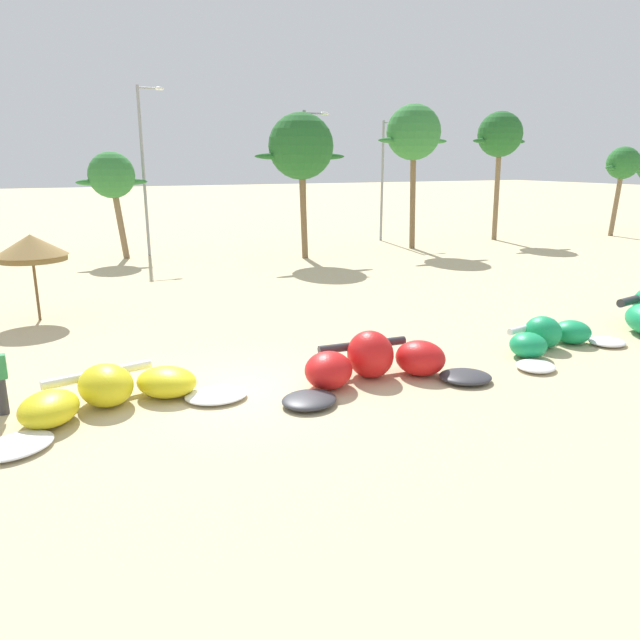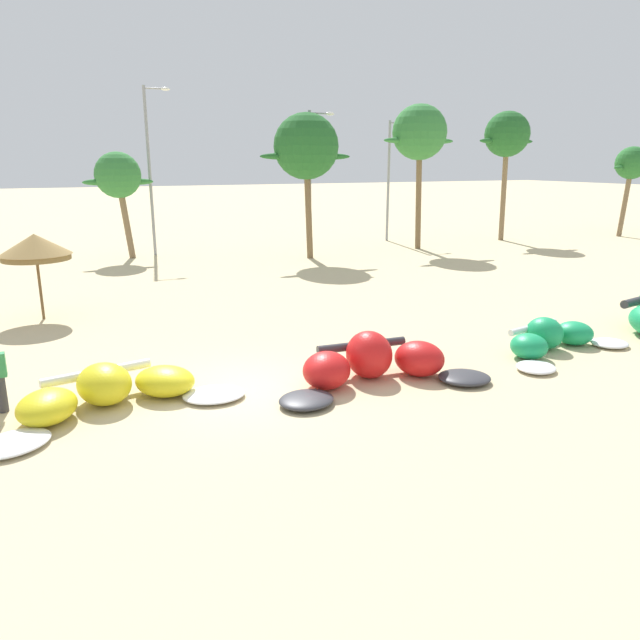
% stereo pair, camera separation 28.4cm
% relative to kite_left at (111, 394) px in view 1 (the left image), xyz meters
% --- Properties ---
extents(ground_plane, '(260.00, 260.00, 0.00)m').
position_rel_kite_left_xyz_m(ground_plane, '(3.21, -0.18, -0.38)').
color(ground_plane, beige).
extents(kite_left, '(6.17, 3.49, 0.97)m').
position_rel_kite_left_xyz_m(kite_left, '(0.00, 0.00, 0.00)').
color(kite_left, white).
rests_on(kite_left, ground).
extents(kite_left_of_center, '(6.06, 2.94, 1.26)m').
position_rel_kite_left_xyz_m(kite_left_of_center, '(6.51, -1.02, 0.11)').
color(kite_left_of_center, '#333338').
rests_on(kite_left_of_center, ground).
extents(kite_center, '(5.15, 2.92, 1.00)m').
position_rel_kite_left_xyz_m(kite_center, '(12.69, -1.02, 0.01)').
color(kite_center, white).
rests_on(kite_center, ground).
extents(beach_umbrella_middle, '(2.46, 2.46, 3.12)m').
position_rel_kite_left_xyz_m(beach_umbrella_middle, '(-1.38, 9.55, 2.28)').
color(beach_umbrella_middle, brown).
rests_on(beach_umbrella_middle, ground).
extents(palm_left_of_gap, '(3.94, 2.62, 6.15)m').
position_rel_kite_left_xyz_m(palm_left_of_gap, '(3.09, 23.04, 4.36)').
color(palm_left_of_gap, '#7F6647').
rests_on(palm_left_of_gap, ground).
extents(palm_center_left, '(5.58, 3.72, 8.28)m').
position_rel_kite_left_xyz_m(palm_center_left, '(12.97, 18.61, 5.98)').
color(palm_center_left, brown).
rests_on(palm_center_left, ground).
extents(palm_center_right, '(5.16, 3.44, 9.08)m').
position_rel_kite_left_xyz_m(palm_center_right, '(21.06, 19.33, 6.89)').
color(palm_center_right, brown).
rests_on(palm_center_right, ground).
extents(palm_right_of_gap, '(4.69, 3.13, 8.99)m').
position_rel_kite_left_xyz_m(palm_right_of_gap, '(29.12, 20.55, 6.93)').
color(palm_right_of_gap, '#7F6647').
rests_on(palm_right_of_gap, ground).
extents(palm_right, '(3.61, 2.40, 6.68)m').
position_rel_kite_left_xyz_m(palm_right, '(39.52, 18.59, 4.95)').
color(palm_right, '#7F6647').
rests_on(palm_right, ground).
extents(lamppost_west_center, '(1.60, 0.24, 9.83)m').
position_rel_kite_left_xyz_m(lamppost_west_center, '(5.09, 23.65, 5.06)').
color(lamppost_west_center, gray).
rests_on(lamppost_west_center, ground).
extents(lamppost_east_center, '(1.65, 0.24, 8.39)m').
position_rel_kite_left_xyz_m(lamppost_east_center, '(13.45, 18.88, 4.34)').
color(lamppost_east_center, gray).
rests_on(lamppost_east_center, ground).
extents(lamppost_east, '(1.76, 0.24, 8.32)m').
position_rel_kite_left_xyz_m(lamppost_east, '(21.63, 23.71, 4.31)').
color(lamppost_east, gray).
rests_on(lamppost_east, ground).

